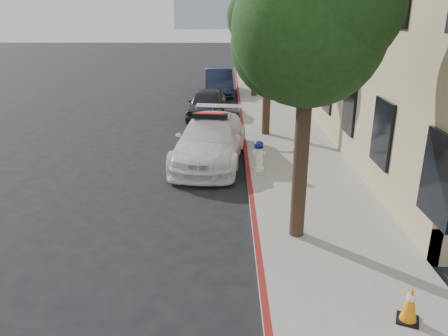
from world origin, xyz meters
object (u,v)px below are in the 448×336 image
Objects in this scene: police_car at (210,140)px; parked_car_mid at (207,104)px; parked_car_far at (219,82)px; fire_hydrant at (258,156)px; traffic_cone at (410,304)px.

police_car is 6.11m from parked_car_mid.
parked_car_far reaches higher than fire_hydrant.
traffic_cone is at bearing -61.45° from police_car.
police_car reaches higher than traffic_cone.
police_car is at bearing 112.64° from traffic_cone.
police_car is 1.16× the size of parked_car_far.
parked_car_far reaches higher than parked_car_mid.
parked_car_mid is 4.26× the size of fire_hydrant.
police_car is at bearing -81.77° from parked_car_mid.
parked_car_mid is (-0.38, 6.10, -0.07)m from police_car.
parked_car_far is (0.03, 11.97, 0.00)m from police_car.
parked_car_far is at bearing 110.96° from fire_hydrant.
parked_car_far is 4.90× the size of fire_hydrant.
fire_hydrant is (1.42, -13.20, -0.14)m from parked_car_far.
fire_hydrant is 6.87m from traffic_cone.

